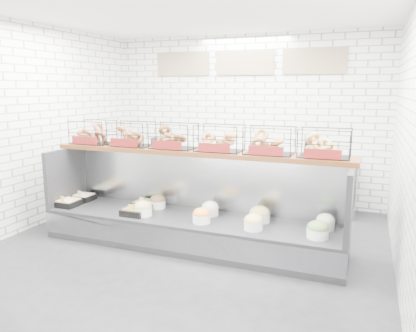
% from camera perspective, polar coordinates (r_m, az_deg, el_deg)
% --- Properties ---
extents(ground, '(5.50, 5.50, 0.00)m').
position_cam_1_polar(ground, '(5.27, -3.88, -12.18)').
color(ground, black).
rests_on(ground, ground).
extents(room_shell, '(5.02, 5.51, 3.01)m').
position_cam_1_polar(room_shell, '(5.39, -1.39, 10.85)').
color(room_shell, white).
rests_on(room_shell, ground).
extents(display_case, '(4.00, 0.90, 1.20)m').
position_cam_1_polar(display_case, '(5.44, -2.27, -7.72)').
color(display_case, black).
rests_on(display_case, ground).
extents(bagel_shelf, '(4.10, 0.50, 0.40)m').
position_cam_1_polar(bagel_shelf, '(5.36, -1.68, 3.67)').
color(bagel_shelf, '#45220E').
rests_on(bagel_shelf, display_case).
extents(prep_counter, '(4.00, 0.60, 1.20)m').
position_cam_1_polar(prep_counter, '(7.29, 4.19, -1.73)').
color(prep_counter, '#93969B').
rests_on(prep_counter, ground).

